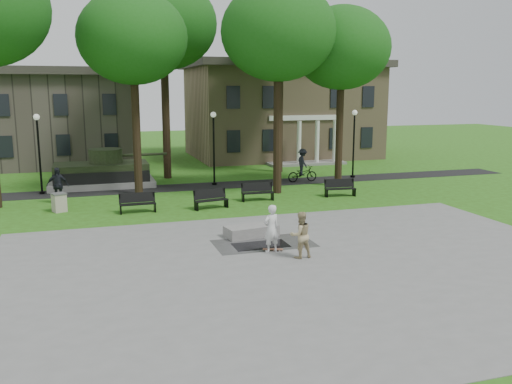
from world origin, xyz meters
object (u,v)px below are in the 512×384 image
at_px(park_bench_0, 138,202).
at_px(trash_bin, 59,202).
at_px(cyclist, 302,168).
at_px(skateboarder, 271,229).
at_px(friend_watching, 300,235).
at_px(concrete_block, 251,231).

relative_size(park_bench_0, trash_bin, 1.89).
bearing_deg(park_bench_0, trash_bin, 158.66).
distance_m(cyclist, trash_bin, 15.98).
xyz_separation_m(cyclist, park_bench_0, (-11.46, -6.12, -0.39)).
relative_size(skateboarder, cyclist, 0.83).
bearing_deg(skateboarder, friend_watching, 111.47).
bearing_deg(friend_watching, park_bench_0, -67.02).
distance_m(skateboarder, cyclist, 16.31).
distance_m(skateboarder, friend_watching, 1.26).
distance_m(friend_watching, trash_bin, 13.98).
xyz_separation_m(concrete_block, park_bench_0, (-4.18, 6.06, 0.28)).
bearing_deg(park_bench_0, skateboarder, -65.01).
relative_size(skateboarder, park_bench_0, 1.02).
distance_m(concrete_block, park_bench_0, 7.36).
distance_m(friend_watching, park_bench_0, 10.73).
relative_size(cyclist, trash_bin, 2.33).
xyz_separation_m(concrete_block, friend_watching, (0.85, -3.41, 0.64)).
bearing_deg(park_bench_0, friend_watching, -63.49).
bearing_deg(skateboarder, park_bench_0, -81.58).
bearing_deg(cyclist, park_bench_0, 117.85).
height_order(concrete_block, cyclist, cyclist).
bearing_deg(concrete_block, skateboarder, -88.81).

